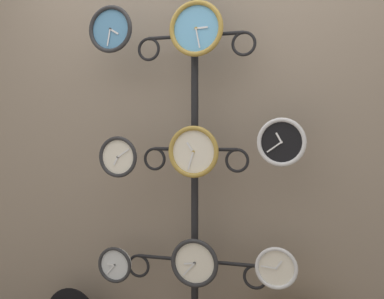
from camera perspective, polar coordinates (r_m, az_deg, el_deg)
The scene contains 10 objects.
shop_wall at distance 2.57m, azimuth 1.38°, elevation 4.75°, with size 4.40×0.04×2.80m.
display_stand at distance 2.48m, azimuth 0.35°, elevation -11.18°, with size 0.80×0.42×2.12m.
clock_top_left at distance 2.56m, azimuth -10.27°, elevation 14.78°, with size 0.26×0.04×0.26m.
clock_top_center at distance 2.39m, azimuth 0.56°, elevation 15.10°, with size 0.29×0.04×0.29m.
clock_middle_left at distance 2.47m, azimuth -9.33°, elevation -0.93°, with size 0.23×0.04×0.23m.
clock_middle_center at distance 2.30m, azimuth 0.20°, elevation -0.29°, with size 0.27×0.04×0.27m.
clock_middle_right at distance 2.24m, azimuth 11.30°, elevation 0.93°, with size 0.24×0.04×0.24m.
clock_bottom_left at distance 2.61m, azimuth -9.74°, elevation -14.22°, with size 0.20×0.04×0.20m.
clock_bottom_center at distance 2.42m, azimuth 0.35°, elevation -14.19°, with size 0.26×0.04×0.26m.
clock_bottom_right at distance 2.34m, azimuth 10.67°, elevation -14.56°, with size 0.21×0.04×0.21m.
Camera 1 is at (0.70, -1.90, 1.28)m, focal length 42.00 mm.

